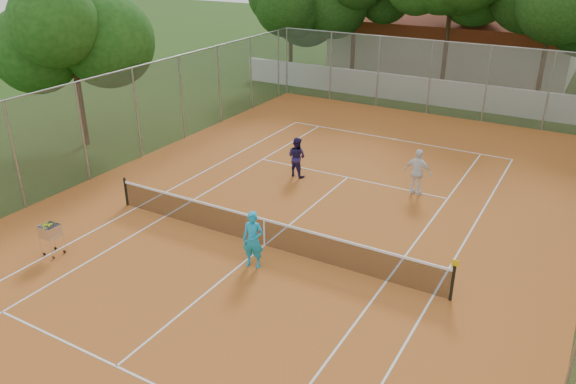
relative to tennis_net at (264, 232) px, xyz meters
The scene contains 12 objects.
ground 0.51m from the tennis_net, ahead, with size 120.00×120.00×0.00m, color #1D390F.
court_pad 0.50m from the tennis_net, ahead, with size 18.00×34.00×0.02m, color #AD5D21.
court_lines 0.49m from the tennis_net, ahead, with size 10.98×23.78×0.01m, color white.
tennis_net is the anchor object (origin of this frame).
perimeter_fence 1.49m from the tennis_net, ahead, with size 18.00×34.00×4.00m, color slate.
boundary_wall 19.00m from the tennis_net, 90.00° to the left, with size 26.00×0.30×1.50m, color white.
clubhouse 29.12m from the tennis_net, 93.95° to the left, with size 16.40×9.00×4.40m, color beige.
tropical_trees 22.45m from the tennis_net, 90.00° to the left, with size 29.00×19.00×10.00m, color black.
player_near 1.31m from the tennis_net, 72.90° to the right, with size 0.65×0.42×1.77m, color #18A0D3.
player_far_left 5.86m from the tennis_net, 109.02° to the left, with size 0.80×0.63×1.65m, color #221A4E.
player_far_right 6.88m from the tennis_net, 64.73° to the left, with size 1.06×0.44×1.81m, color white.
ball_hopper 6.52m from the tennis_net, 145.10° to the right, with size 0.54×0.54×1.11m, color silver.
Camera 1 is at (8.41, -13.14, 8.98)m, focal length 35.00 mm.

